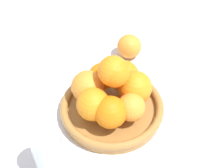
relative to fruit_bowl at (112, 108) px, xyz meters
name	(u,v)px	position (x,y,z in m)	size (l,w,h in m)	color
ground_plane	(112,112)	(0.00, 0.00, -0.02)	(4.00, 4.00, 0.00)	silver
fruit_bowl	(112,108)	(0.00, 0.00, 0.00)	(0.26, 0.26, 0.04)	#A57238
orange_pile	(112,88)	(0.00, 0.00, 0.07)	(0.19, 0.20, 0.13)	orange
stray_orange	(129,46)	(-0.12, 0.20, 0.02)	(0.07, 0.07, 0.07)	orange
drinking_glass	(49,155)	(0.02, -0.21, 0.04)	(0.06, 0.06, 0.13)	silver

